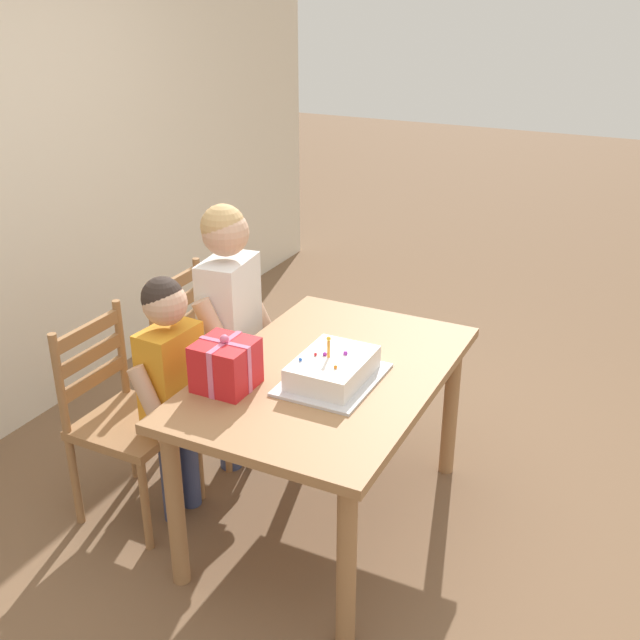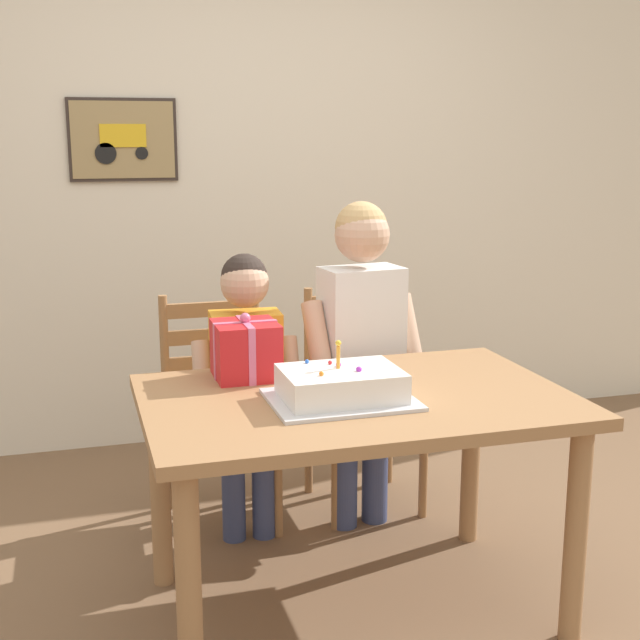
% 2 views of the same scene
% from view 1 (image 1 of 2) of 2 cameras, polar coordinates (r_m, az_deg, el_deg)
% --- Properties ---
extents(ground_plane, '(20.00, 20.00, 0.00)m').
position_cam_1_polar(ground_plane, '(3.50, 0.54, -14.72)').
color(ground_plane, brown).
extents(dining_table, '(1.34, 0.88, 0.75)m').
position_cam_1_polar(dining_table, '(3.13, 0.58, -5.51)').
color(dining_table, '#9E7047').
rests_on(dining_table, ground).
extents(birthday_cake, '(0.44, 0.34, 0.19)m').
position_cam_1_polar(birthday_cake, '(2.99, 0.96, -3.76)').
color(birthday_cake, silver).
rests_on(birthday_cake, dining_table).
extents(gift_box_red_large, '(0.22, 0.22, 0.23)m').
position_cam_1_polar(gift_box_red_large, '(2.94, -7.08, -3.35)').
color(gift_box_red_large, red).
rests_on(gift_box_red_large, dining_table).
extents(chair_left, '(0.42, 0.42, 0.92)m').
position_cam_1_polar(chair_left, '(3.41, -14.43, -7.16)').
color(chair_left, '#996B42').
rests_on(chair_left, ground).
extents(chair_right, '(0.43, 0.43, 0.92)m').
position_cam_1_polar(chair_right, '(3.82, -8.61, -3.00)').
color(chair_right, '#996B42').
rests_on(chair_right, ground).
extents(child_older, '(0.49, 0.29, 1.31)m').
position_cam_1_polar(child_older, '(3.52, -6.76, 0.52)').
color(child_older, '#38426B').
rests_on(child_older, ground).
extents(child_younger, '(0.42, 0.24, 1.13)m').
position_cam_1_polar(child_younger, '(3.23, -11.05, -4.22)').
color(child_younger, '#38426B').
rests_on(child_younger, ground).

